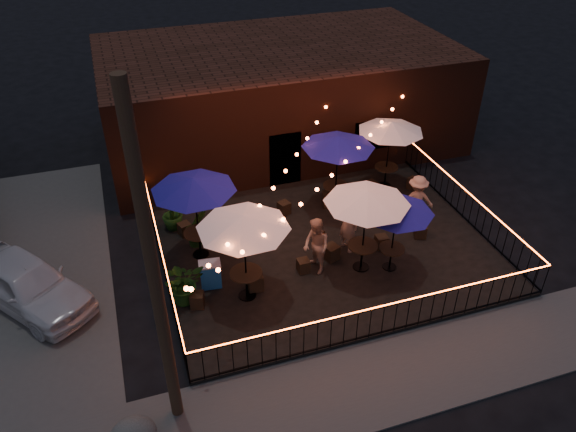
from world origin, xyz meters
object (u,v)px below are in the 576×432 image
object	(u,v)px
cooler	(210,274)
cafe_table_5	(391,128)
cafe_table_1	(193,185)
cafe_table_4	(397,208)
cafe_table_2	(367,198)
cafe_table_0	(243,223)
utility_pole	(154,279)
cafe_table_3	(338,143)

from	to	relation	value
cooler	cafe_table_5	bearing A→B (deg)	32.37
cafe_table_1	cafe_table_5	xyz separation A→B (m)	(7.24, 1.93, -0.16)
cafe_table_4	cafe_table_5	world-z (taller)	cafe_table_5
cafe_table_2	cooler	xyz separation A→B (m)	(-4.42, 0.62, -2.05)
cafe_table_0	cafe_table_5	world-z (taller)	cafe_table_0
cafe_table_0	cooler	size ratio (longest dim) A/B	3.95
utility_pole	cooler	bearing A→B (deg)	67.45
cafe_table_1	cafe_table_4	xyz separation A→B (m)	(5.26, -2.39, -0.37)
cafe_table_1	cafe_table_2	bearing A→B (deg)	-25.57
utility_pole	cooler	xyz separation A→B (m)	(1.61, 3.89, -3.44)
cafe_table_2	cafe_table_3	size ratio (longest dim) A/B	1.00
cafe_table_5	cafe_table_2	bearing A→B (deg)	-124.66
utility_pole	cafe_table_2	bearing A→B (deg)	28.45
cafe_table_1	cafe_table_3	size ratio (longest dim) A/B	1.02
utility_pole	cafe_table_2	size ratio (longest dim) A/B	2.55
cafe_table_0	cafe_table_5	xyz separation A→B (m)	(6.37, 4.20, -0.17)
utility_pole	cafe_table_5	distance (m)	11.58
cafe_table_2	cafe_table_5	size ratio (longest dim) A/B	1.22
cooler	cafe_table_2	bearing A→B (deg)	-1.01
cafe_table_5	cafe_table_4	bearing A→B (deg)	-114.66
cafe_table_0	cooler	world-z (taller)	cafe_table_0
cafe_table_5	cafe_table_0	bearing A→B (deg)	-146.58
cafe_table_5	cooler	size ratio (longest dim) A/B	3.15
cafe_table_0	cafe_table_2	xyz separation A→B (m)	(3.56, 0.14, -0.05)
cafe_table_0	cafe_table_3	xyz separation A→B (m)	(4.11, 3.52, -0.06)
cafe_table_1	cafe_table_4	distance (m)	5.79
cafe_table_4	cafe_table_5	bearing A→B (deg)	65.34
cafe_table_5	cafe_table_1	bearing A→B (deg)	-165.04
cafe_table_2	cafe_table_3	xyz separation A→B (m)	(0.54, 3.38, -0.01)
cafe_table_1	cafe_table_3	bearing A→B (deg)	14.13
cafe_table_5	cooler	bearing A→B (deg)	-154.54
cafe_table_0	cafe_table_1	world-z (taller)	cafe_table_0
utility_pole	cafe_table_0	size ratio (longest dim) A/B	2.49
cooler	cafe_table_4	bearing A→B (deg)	-2.67
cafe_table_1	cafe_table_2	world-z (taller)	cafe_table_1
utility_pole	cafe_table_0	bearing A→B (deg)	51.64
cafe_table_3	cafe_table_2	bearing A→B (deg)	-99.15
cafe_table_2	cooler	size ratio (longest dim) A/B	3.86
cafe_table_2	cafe_table_5	bearing A→B (deg)	55.34
cafe_table_3	cafe_table_4	bearing A→B (deg)	-85.69
utility_pole	cafe_table_0	distance (m)	4.21
cafe_table_0	cafe_table_4	size ratio (longest dim) A/B	1.21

